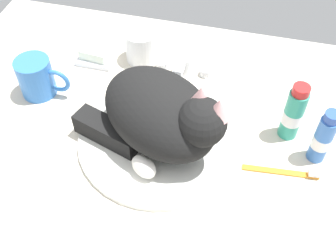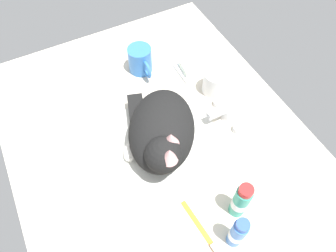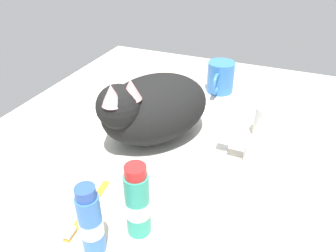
{
  "view_description": "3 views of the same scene",
  "coord_description": "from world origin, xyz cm",
  "px_view_note": "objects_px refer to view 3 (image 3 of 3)",
  "views": [
    {
      "loc": [
        14.67,
        -51.97,
        66.57
      ],
      "look_at": [
        2.02,
        -1.3,
        6.47
      ],
      "focal_mm": 44.18,
      "sensor_mm": 36.0,
      "label": 1
    },
    {
      "loc": [
        41.25,
        -19.42,
        77.98
      ],
      "look_at": [
        -1.18,
        2.47,
        6.98
      ],
      "focal_mm": 33.57,
      "sensor_mm": 36.0,
      "label": 2
    },
    {
      "loc": [
        57.95,
        26.64,
        43.88
      ],
      "look_at": [
        -0.04,
        2.97,
        4.29
      ],
      "focal_mm": 35.28,
      "sensor_mm": 36.0,
      "label": 3
    }
  ],
  "objects_px": {
    "faucet": "(248,150)",
    "toothbrush": "(86,211)",
    "coffee_mug": "(220,77)",
    "rinse_cup": "(271,122)",
    "soap_bar": "(262,105)",
    "mouthwash_bottle": "(91,222)",
    "toothpaste_bottle": "(137,203)",
    "cat": "(151,108)"
  },
  "relations": [
    {
      "from": "rinse_cup",
      "to": "toothbrush",
      "type": "relative_size",
      "value": 0.53
    },
    {
      "from": "toothbrush",
      "to": "rinse_cup",
      "type": "bearing_deg",
      "value": 144.43
    },
    {
      "from": "rinse_cup",
      "to": "soap_bar",
      "type": "height_order",
      "value": "rinse_cup"
    },
    {
      "from": "cat",
      "to": "rinse_cup",
      "type": "distance_m",
      "value": 0.28
    },
    {
      "from": "rinse_cup",
      "to": "toothpaste_bottle",
      "type": "height_order",
      "value": "toothpaste_bottle"
    },
    {
      "from": "coffee_mug",
      "to": "soap_bar",
      "type": "bearing_deg",
      "value": 58.62
    },
    {
      "from": "toothpaste_bottle",
      "to": "mouthwash_bottle",
      "type": "xyz_separation_m",
      "value": [
        0.06,
        -0.05,
        -0.0
      ]
    },
    {
      "from": "rinse_cup",
      "to": "mouthwash_bottle",
      "type": "relative_size",
      "value": 0.62
    },
    {
      "from": "faucet",
      "to": "toothbrush",
      "type": "xyz_separation_m",
      "value": [
        0.26,
        -0.23,
        -0.02
      ]
    },
    {
      "from": "rinse_cup",
      "to": "mouthwash_bottle",
      "type": "distance_m",
      "value": 0.47
    },
    {
      "from": "faucet",
      "to": "coffee_mug",
      "type": "relative_size",
      "value": 1.13
    },
    {
      "from": "rinse_cup",
      "to": "toothbrush",
      "type": "xyz_separation_m",
      "value": [
        0.37,
        -0.26,
        -0.03
      ]
    },
    {
      "from": "coffee_mug",
      "to": "cat",
      "type": "bearing_deg",
      "value": -14.34
    },
    {
      "from": "coffee_mug",
      "to": "rinse_cup",
      "type": "relative_size",
      "value": 1.54
    },
    {
      "from": "soap_bar",
      "to": "mouthwash_bottle",
      "type": "xyz_separation_m",
      "value": [
        0.53,
        -0.17,
        0.03
      ]
    },
    {
      "from": "faucet",
      "to": "cat",
      "type": "bearing_deg",
      "value": -87.92
    },
    {
      "from": "mouthwash_bottle",
      "to": "toothbrush",
      "type": "relative_size",
      "value": 0.86
    },
    {
      "from": "mouthwash_bottle",
      "to": "toothbrush",
      "type": "xyz_separation_m",
      "value": [
        -0.06,
        -0.06,
        -0.05
      ]
    },
    {
      "from": "mouthwash_bottle",
      "to": "toothpaste_bottle",
      "type": "bearing_deg",
      "value": 140.52
    },
    {
      "from": "faucet",
      "to": "rinse_cup",
      "type": "xyz_separation_m",
      "value": [
        -0.11,
        0.03,
        0.01
      ]
    },
    {
      "from": "coffee_mug",
      "to": "toothpaste_bottle",
      "type": "xyz_separation_m",
      "value": [
        0.55,
        0.01,
        0.02
      ]
    },
    {
      "from": "faucet",
      "to": "toothpaste_bottle",
      "type": "xyz_separation_m",
      "value": [
        0.25,
        -0.13,
        0.04
      ]
    },
    {
      "from": "cat",
      "to": "toothbrush",
      "type": "bearing_deg",
      "value": -3.24
    },
    {
      "from": "coffee_mug",
      "to": "mouthwash_bottle",
      "type": "bearing_deg",
      "value": -3.54
    },
    {
      "from": "soap_bar",
      "to": "toothbrush",
      "type": "xyz_separation_m",
      "value": [
        0.48,
        -0.23,
        -0.02
      ]
    },
    {
      "from": "cat",
      "to": "toothbrush",
      "type": "xyz_separation_m",
      "value": [
        0.25,
        -0.01,
        -0.08
      ]
    },
    {
      "from": "faucet",
      "to": "mouthwash_bottle",
      "type": "relative_size",
      "value": 1.07
    },
    {
      "from": "cat",
      "to": "toothbrush",
      "type": "distance_m",
      "value": 0.26
    },
    {
      "from": "soap_bar",
      "to": "toothbrush",
      "type": "distance_m",
      "value": 0.53
    },
    {
      "from": "soap_bar",
      "to": "toothpaste_bottle",
      "type": "xyz_separation_m",
      "value": [
        0.47,
        -0.12,
        0.04
      ]
    },
    {
      "from": "faucet",
      "to": "toothpaste_bottle",
      "type": "height_order",
      "value": "toothpaste_bottle"
    },
    {
      "from": "cat",
      "to": "mouthwash_bottle",
      "type": "distance_m",
      "value": 0.31
    },
    {
      "from": "cat",
      "to": "coffee_mug",
      "type": "distance_m",
      "value": 0.32
    },
    {
      "from": "coffee_mug",
      "to": "soap_bar",
      "type": "distance_m",
      "value": 0.16
    },
    {
      "from": "coffee_mug",
      "to": "mouthwash_bottle",
      "type": "xyz_separation_m",
      "value": [
        0.61,
        -0.04,
        0.01
      ]
    },
    {
      "from": "soap_bar",
      "to": "mouthwash_bottle",
      "type": "bearing_deg",
      "value": -18.04
    },
    {
      "from": "toothpaste_bottle",
      "to": "toothbrush",
      "type": "distance_m",
      "value": 0.12
    },
    {
      "from": "coffee_mug",
      "to": "rinse_cup",
      "type": "height_order",
      "value": "coffee_mug"
    },
    {
      "from": "faucet",
      "to": "toothbrush",
      "type": "relative_size",
      "value": 0.92
    },
    {
      "from": "faucet",
      "to": "cat",
      "type": "height_order",
      "value": "cat"
    },
    {
      "from": "rinse_cup",
      "to": "soap_bar",
      "type": "relative_size",
      "value": 1.17
    },
    {
      "from": "rinse_cup",
      "to": "toothbrush",
      "type": "distance_m",
      "value": 0.45
    }
  ]
}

